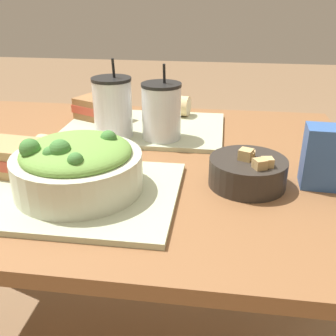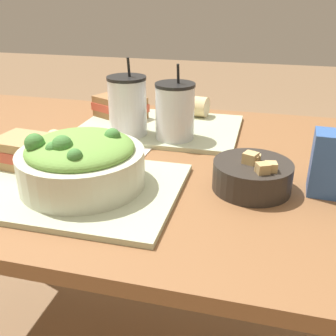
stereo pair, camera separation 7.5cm
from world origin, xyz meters
TOP-DOWN VIEW (x-y plane):
  - dining_table at (0.00, 0.00)m, footprint 1.35×0.90m
  - tray_near at (0.03, -0.21)m, footprint 0.46×0.32m
  - tray_far at (0.11, 0.20)m, footprint 0.46×0.32m
  - salad_bowl at (0.06, -0.20)m, footprint 0.25×0.25m
  - soup_bowl at (0.40, -0.11)m, footprint 0.16×0.16m
  - sandwich_near at (-0.10, -0.14)m, footprint 0.17×0.12m
  - baguette_near at (-0.01, -0.09)m, footprint 0.14×0.09m
  - sandwich_far at (-0.03, 0.25)m, footprint 0.18×0.16m
  - baguette_far at (0.19, 0.33)m, footprint 0.11×0.08m
  - drink_cup_dark at (0.05, 0.11)m, footprint 0.10×0.10m
  - drink_cup_red at (0.18, 0.11)m, footprint 0.10×0.10m
  - napkin_folded at (0.05, -0.00)m, footprint 0.18×0.13m

SIDE VIEW (x-z plane):
  - dining_table at x=0.00m, z-range 0.28..1.06m
  - napkin_folded at x=0.05m, z-range 0.77..0.78m
  - tray_near at x=0.03m, z-range 0.77..0.79m
  - tray_far at x=0.11m, z-range 0.77..0.79m
  - soup_bowl at x=0.40m, z-range 0.77..0.85m
  - baguette_near at x=-0.01m, z-range 0.79..0.85m
  - baguette_far at x=0.19m, z-range 0.79..0.85m
  - sandwich_near at x=-0.10m, z-range 0.79..0.85m
  - sandwich_far at x=-0.03m, z-range 0.79..0.85m
  - salad_bowl at x=0.06m, z-range 0.78..0.90m
  - drink_cup_red at x=0.18m, z-range 0.76..0.95m
  - drink_cup_dark at x=0.05m, z-range 0.76..0.96m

